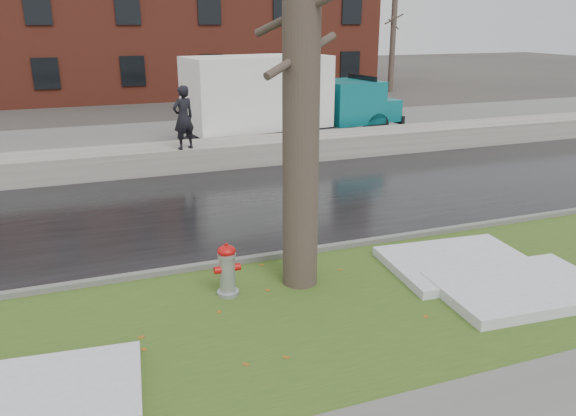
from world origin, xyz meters
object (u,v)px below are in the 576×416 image
object	(u,v)px
fire_hydrant	(227,268)
box_truck	(283,98)
worker	(183,118)
tree	(301,60)

from	to	relation	value
fire_hydrant	box_truck	bearing A→B (deg)	62.74
worker	tree	bearing A→B (deg)	71.32
tree	box_truck	distance (m)	12.08
fire_hydrant	tree	world-z (taller)	tree
tree	box_truck	xyz separation A→B (m)	(3.80, 11.27, -2.11)
box_truck	worker	bearing A→B (deg)	-151.79
box_truck	worker	distance (m)	5.20
fire_hydrant	worker	distance (m)	8.40
fire_hydrant	tree	distance (m)	3.54
fire_hydrant	tree	size ratio (longest dim) A/B	0.12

